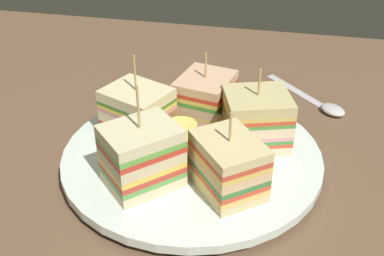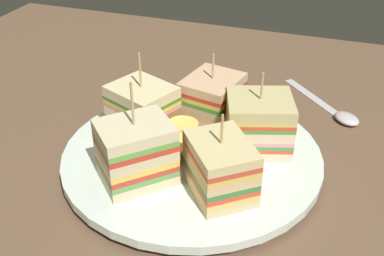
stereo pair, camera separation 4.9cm
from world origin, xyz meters
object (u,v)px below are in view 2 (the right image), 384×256
(sandwich_wedge_0, at_px, (258,124))
(chip_pile, at_px, (183,140))
(sandwich_wedge_4, at_px, (220,168))
(plate, at_px, (192,157))
(sandwich_wedge_2, at_px, (143,109))
(sandwich_wedge_3, at_px, (136,153))
(spoon, at_px, (336,112))
(sandwich_wedge_1, at_px, (214,100))

(sandwich_wedge_0, bearing_deg, chip_pile, 10.10)
(sandwich_wedge_4, bearing_deg, sandwich_wedge_0, -49.36)
(plate, height_order, chip_pile, chip_pile)
(sandwich_wedge_2, relative_size, sandwich_wedge_4, 1.12)
(sandwich_wedge_3, distance_m, spoon, 0.29)
(sandwich_wedge_1, xyz_separation_m, chip_pile, (-0.01, -0.08, -0.01))
(sandwich_wedge_3, bearing_deg, chip_pile, 19.77)
(sandwich_wedge_4, height_order, spoon, sandwich_wedge_4)
(sandwich_wedge_1, xyz_separation_m, sandwich_wedge_4, (0.04, -0.13, 0.00))
(sandwich_wedge_2, bearing_deg, sandwich_wedge_0, 26.61)
(sandwich_wedge_0, xyz_separation_m, chip_pile, (-0.07, -0.04, -0.01))
(plate, xyz_separation_m, sandwich_wedge_4, (0.05, -0.05, 0.03))
(sandwich_wedge_3, relative_size, spoon, 0.90)
(sandwich_wedge_3, distance_m, chip_pile, 0.06)
(sandwich_wedge_3, height_order, chip_pile, sandwich_wedge_3)
(plate, bearing_deg, sandwich_wedge_0, 27.09)
(sandwich_wedge_1, height_order, sandwich_wedge_2, sandwich_wedge_2)
(plate, distance_m, sandwich_wedge_3, 0.08)
(sandwich_wedge_1, xyz_separation_m, sandwich_wedge_2, (-0.07, -0.05, 0.00))
(sandwich_wedge_1, bearing_deg, sandwich_wedge_3, -3.92)
(sandwich_wedge_4, distance_m, spoon, 0.24)
(sandwich_wedge_3, relative_size, chip_pile, 1.46)
(sandwich_wedge_0, relative_size, chip_pile, 1.22)
(sandwich_wedge_2, bearing_deg, sandwich_wedge_1, 57.09)
(chip_pile, bearing_deg, sandwich_wedge_3, -115.45)
(chip_pile, distance_m, spoon, 0.23)
(sandwich_wedge_3, xyz_separation_m, chip_pile, (0.03, 0.06, -0.02))
(sandwich_wedge_0, xyz_separation_m, sandwich_wedge_1, (-0.06, 0.04, -0.00))
(sandwich_wedge_3, bearing_deg, sandwich_wedge_2, 65.91)
(sandwich_wedge_0, bearing_deg, sandwich_wedge_4, 60.82)
(spoon, bearing_deg, sandwich_wedge_3, -81.22)
(plate, relative_size, sandwich_wedge_0, 3.13)
(sandwich_wedge_0, bearing_deg, sandwich_wedge_3, 25.72)
(plate, bearing_deg, sandwich_wedge_4, -49.01)
(sandwich_wedge_3, bearing_deg, plate, 16.05)
(sandwich_wedge_3, bearing_deg, spoon, 7.41)
(plate, distance_m, sandwich_wedge_1, 0.08)
(sandwich_wedge_4, xyz_separation_m, spoon, (0.09, 0.22, -0.04))
(sandwich_wedge_2, distance_m, sandwich_wedge_4, 0.14)
(sandwich_wedge_0, distance_m, sandwich_wedge_1, 0.07)
(plate, bearing_deg, spoon, 49.34)
(sandwich_wedge_1, height_order, chip_pile, sandwich_wedge_1)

